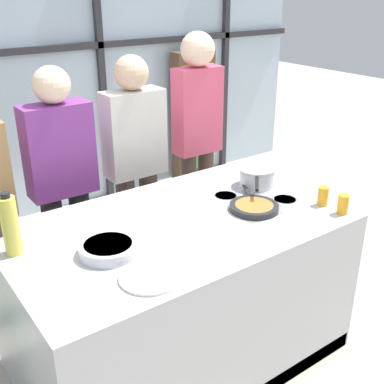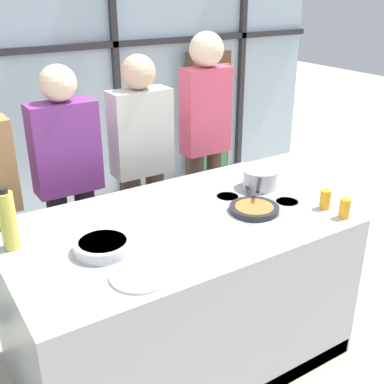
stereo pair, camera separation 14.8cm
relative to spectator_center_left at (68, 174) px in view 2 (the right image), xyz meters
name	(u,v)px [view 2 (the right image)]	position (x,y,z in m)	size (l,w,h in m)	color
ground_plane	(178,353)	(0.27, -0.92, -0.93)	(18.00, 18.00, 0.00)	#BCB29E
back_window_wall	(34,65)	(0.27, 1.53, 0.47)	(6.40, 0.10, 2.80)	silver
bookshelf	(208,118)	(2.03, 1.34, -0.22)	(0.47, 0.19, 1.42)	brown
demo_island	(177,292)	(0.27, -0.92, -0.48)	(1.81, 1.09, 0.90)	#B7BABF
spectator_center_left	(68,174)	(0.00, 0.00, 0.00)	(0.43, 0.23, 1.64)	black
spectator_center_right	(142,157)	(0.54, 0.00, 0.01)	(0.42, 0.23, 1.65)	#47382D
spectator_far_right	(206,131)	(1.08, 0.00, 0.12)	(0.37, 0.25, 1.77)	#47382D
frying_pan	(254,208)	(0.71, -1.03, -0.01)	(0.33, 0.45, 0.04)	#232326
saucepan	(260,178)	(0.96, -0.79, 0.03)	(0.32, 0.34, 0.12)	silver
white_plate	(141,275)	(-0.12, -1.28, -0.02)	(0.28, 0.28, 0.01)	white
mixing_bowl	(103,245)	(-0.17, -0.99, 0.00)	(0.28, 0.28, 0.06)	silver
oil_bottle	(8,220)	(-0.53, -0.72, 0.12)	(0.08, 0.08, 0.31)	#E0CC4C
juice_glass_near	(345,208)	(1.07, -1.36, 0.03)	(0.06, 0.06, 0.11)	orange
juice_glass_far	(325,199)	(1.07, -1.22, 0.03)	(0.06, 0.06, 0.11)	orange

